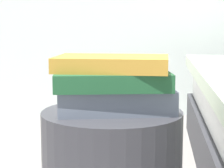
# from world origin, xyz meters

# --- Properties ---
(book_slate) EXTENTS (0.29, 0.20, 0.06)m
(book_slate) POSITION_xyz_m (0.01, 0.01, 0.48)
(book_slate) COLOR slate
(book_slate) RESTS_ON side_table
(book_forest) EXTENTS (0.29, 0.20, 0.04)m
(book_forest) POSITION_xyz_m (-0.00, -0.00, 0.53)
(book_forest) COLOR #1E512D
(book_forest) RESTS_ON book_slate
(book_ochre) EXTENTS (0.28, 0.19, 0.04)m
(book_ochre) POSITION_xyz_m (0.00, 0.00, 0.57)
(book_ochre) COLOR #B7842D
(book_ochre) RESTS_ON book_forest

